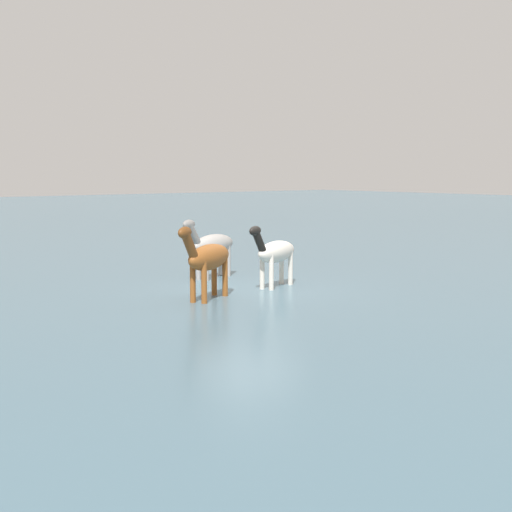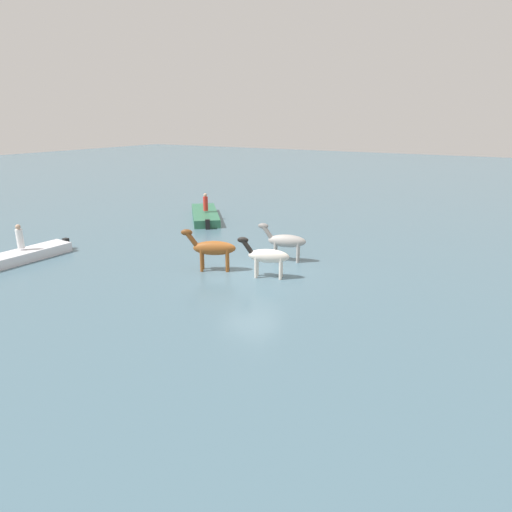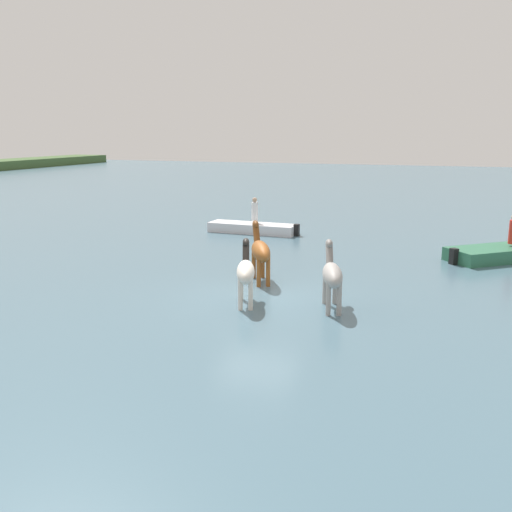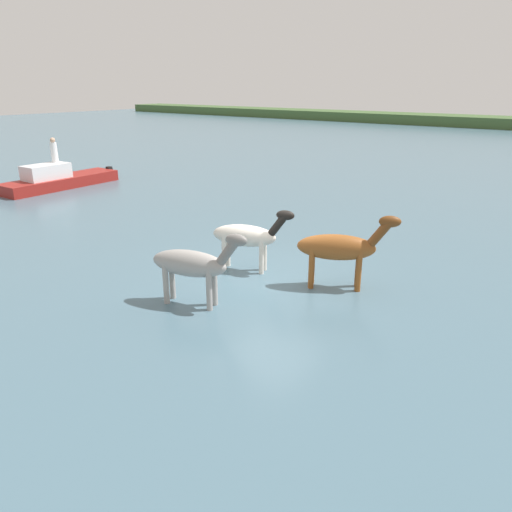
% 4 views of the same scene
% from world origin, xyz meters
% --- Properties ---
extents(ground_plane, '(149.24, 149.24, 0.00)m').
position_xyz_m(ground_plane, '(0.00, 0.00, 0.00)').
color(ground_plane, '#476675').
extents(horse_lead, '(2.37, 1.50, 1.93)m').
position_xyz_m(horse_lead, '(1.75, 0.51, 1.06)').
color(horse_lead, brown).
rests_on(horse_lead, ground_plane).
extents(horse_pinto_flank, '(2.27, 1.12, 1.79)m').
position_xyz_m(horse_pinto_flank, '(-0.84, 0.07, 0.98)').
color(horse_pinto_flank, silver).
rests_on(horse_pinto_flank, ground_plane).
extents(horse_dark_mare, '(2.35, 1.08, 1.84)m').
position_xyz_m(horse_dark_mare, '(-0.45, -2.43, 1.01)').
color(horse_dark_mare, '#9E9993').
rests_on(horse_dark_mare, ground_plane).
extents(boat_dinghy_port, '(1.43, 4.73, 0.73)m').
position_xyz_m(boat_dinghy_port, '(10.62, 3.97, 0.17)').
color(boat_dinghy_port, silver).
rests_on(boat_dinghy_port, ground_plane).
extents(boat_skiff_near, '(5.07, 5.61, 0.78)m').
position_xyz_m(boat_skiff_near, '(8.59, -8.03, 0.19)').
color(boat_skiff_near, '#2D6B4C').
rests_on(boat_skiff_near, ground_plane).
extents(person_boatman_standing, '(0.32, 0.32, 1.19)m').
position_xyz_m(person_boatman_standing, '(10.83, 3.95, 1.13)').
color(person_boatman_standing, silver).
rests_on(person_boatman_standing, boat_dinghy_port).
extents(person_spotter_bow, '(0.32, 0.32, 1.19)m').
position_xyz_m(person_spotter_bow, '(8.39, -7.86, 1.18)').
color(person_spotter_bow, red).
rests_on(person_spotter_bow, boat_skiff_near).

